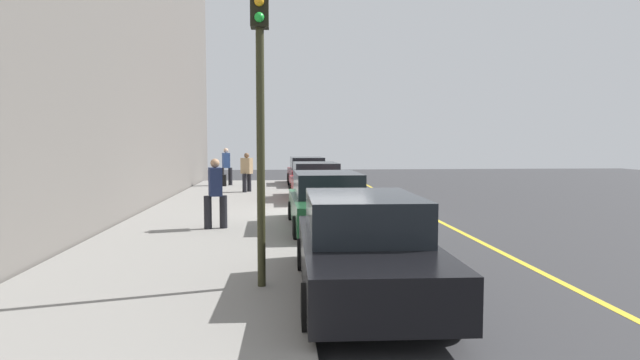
{
  "coord_description": "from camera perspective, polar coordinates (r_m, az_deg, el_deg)",
  "views": [
    {
      "loc": [
        15.56,
        -1.36,
        2.29
      ],
      "look_at": [
        -1.99,
        -0.05,
        1.02
      ],
      "focal_mm": 29.73,
      "sensor_mm": 36.0,
      "label": 1
    }
  ],
  "objects": [
    {
      "name": "sidewalk",
      "position": [
        15.83,
        -11.29,
        -4.0
      ],
      "size": [
        28.0,
        4.6,
        0.15
      ],
      "primitive_type": "cube",
      "color": "gray",
      "rests_on": "ground"
    },
    {
      "name": "pedestrian_navy_coat",
      "position": [
        13.31,
        -11.2,
        -1.2
      ],
      "size": [
        0.52,
        0.56,
        1.73
      ],
      "color": "black",
      "rests_on": "sidewalk"
    },
    {
      "name": "pedestrian_blue_coat",
      "position": [
        26.52,
        -10.07,
        1.55
      ],
      "size": [
        0.56,
        0.59,
        1.83
      ],
      "color": "black",
      "rests_on": "sidewalk"
    },
    {
      "name": "snow_bank_curb",
      "position": [
        15.63,
        -1.81,
        -3.9
      ],
      "size": [
        8.5,
        0.56,
        0.22
      ],
      "primitive_type": "cube",
      "color": "white",
      "rests_on": "ground"
    },
    {
      "name": "lane_stripe_centre",
      "position": [
        16.37,
        11.98,
        -3.99
      ],
      "size": [
        28.0,
        0.14,
        0.01
      ],
      "primitive_type": "cube",
      "color": "gold",
      "rests_on": "ground"
    },
    {
      "name": "parked_car_red",
      "position": [
        19.86,
        -0.44,
        -0.3
      ],
      "size": [
        4.56,
        1.98,
        1.51
      ],
      "color": "black",
      "rests_on": "ground"
    },
    {
      "name": "parked_car_green",
      "position": [
        13.4,
        0.83,
        -2.44
      ],
      "size": [
        4.69,
        1.97,
        1.51
      ],
      "color": "black",
      "rests_on": "ground"
    },
    {
      "name": "ground_plane",
      "position": [
        15.78,
        0.72,
        -4.22
      ],
      "size": [
        56.0,
        56.0,
        0.0
      ],
      "primitive_type": "plane",
      "color": "#333335"
    },
    {
      "name": "pedestrian_tan_coat",
      "position": [
        22.85,
        -7.89,
        0.96
      ],
      "size": [
        0.51,
        0.53,
        1.67
      ],
      "color": "black",
      "rests_on": "sidewalk"
    },
    {
      "name": "rolling_suitcase",
      "position": [
        26.08,
        -10.31,
        -0.03
      ],
      "size": [
        0.34,
        0.22,
        0.91
      ],
      "color": "black",
      "rests_on": "sidewalk"
    },
    {
      "name": "parked_car_maroon",
      "position": [
        26.76,
        -1.39,
        0.85
      ],
      "size": [
        4.74,
        2.01,
        1.51
      ],
      "color": "black",
      "rests_on": "ground"
    },
    {
      "name": "traffic_light_pole",
      "position": [
        7.84,
        -6.47,
        10.52
      ],
      "size": [
        0.35,
        0.26,
        4.48
      ],
      "color": "#2D2D19",
      "rests_on": "sidewalk"
    },
    {
      "name": "parked_car_black",
      "position": [
        7.81,
        4.74,
        -7.22
      ],
      "size": [
        4.63,
        1.96,
        1.51
      ],
      "color": "black",
      "rests_on": "ground"
    }
  ]
}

